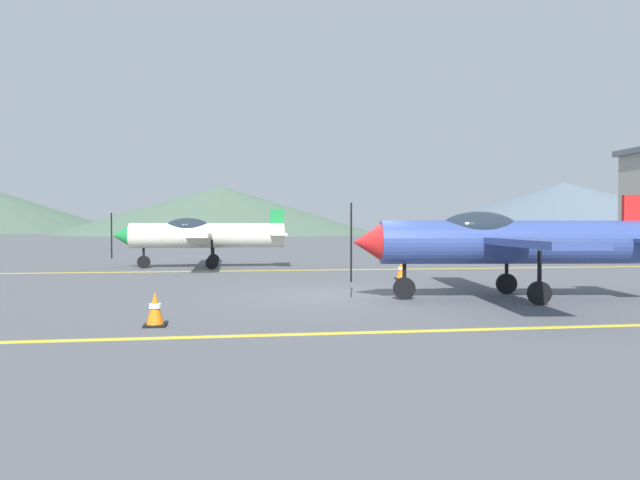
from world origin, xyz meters
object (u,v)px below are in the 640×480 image
airplane_mid (201,234)px  traffic_cone_front (401,270)px  airplane_near (503,241)px  traffic_cone_side (155,309)px

airplane_mid → traffic_cone_front: size_ratio=13.45×
airplane_near → traffic_cone_side: airplane_near is taller
airplane_near → airplane_mid: 13.39m
airplane_mid → traffic_cone_side: size_ratio=13.45×
airplane_near → airplane_mid: bearing=123.9°
airplane_near → traffic_cone_front: (-0.91, 5.08, -1.06)m
airplane_near → traffic_cone_front: bearing=100.2°
airplane_mid → airplane_near: bearing=-56.1°
traffic_cone_front → airplane_mid: bearing=137.4°
traffic_cone_front → traffic_cone_side: same height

